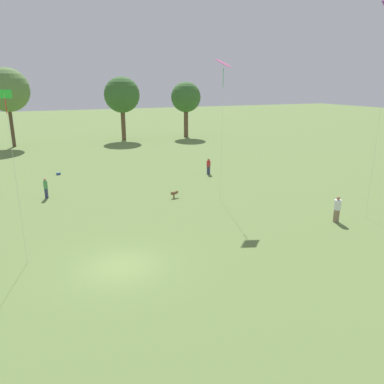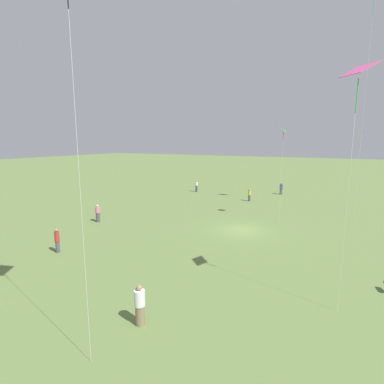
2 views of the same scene
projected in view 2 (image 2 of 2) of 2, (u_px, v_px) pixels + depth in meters
ground_plane at (241, 230)px, 25.79m from camera, size 240.00×240.00×0.00m
person_0 at (249, 195)px, 38.05m from camera, size 0.49×0.49×1.59m
person_3 at (196, 186)px, 45.02m from camera, size 0.48×0.48×1.75m
person_4 at (98, 213)px, 28.30m from camera, size 0.45×0.45×1.68m
person_6 at (140, 305)px, 12.42m from camera, size 0.55×0.55×1.78m
person_7 at (281, 189)px, 42.79m from camera, size 0.60×0.60×1.69m
person_8 at (57, 240)px, 20.53m from camera, size 0.45×0.45×1.72m
kite_2 at (359, 77)px, 11.85m from camera, size 1.51×1.51×10.67m
kite_3 at (283, 136)px, 27.20m from camera, size 0.64×0.51×8.76m
kite_4 at (374, 4)px, 27.84m from camera, size 0.99×1.23×21.62m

